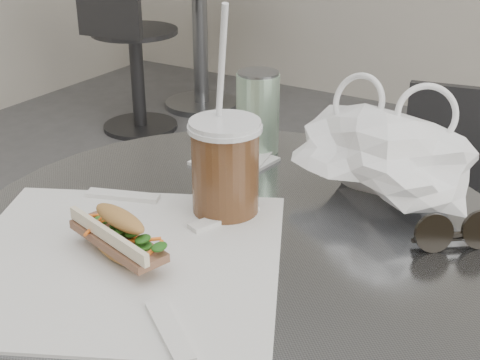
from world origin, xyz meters
The scene contains 10 objects.
bg_table centered at (-1.60, 2.40, 0.47)m, with size 0.70×0.70×0.74m.
chair_far centered at (0.12, 0.99, 0.32)m, with size 0.38×0.40×0.71m.
bg_chair centered at (-1.66, 1.91, 0.35)m, with size 0.41×0.43×0.78m.
sandwich_paper centered at (-0.08, 0.05, 0.74)m, with size 0.39×0.37×0.00m, color white.
banh_mi centered at (-0.08, 0.05, 0.77)m, with size 0.20×0.12×0.06m.
iced_coffee centered at (-0.04, 0.23, 0.81)m, with size 0.10×0.10×0.30m.
sunglasses centered at (0.27, 0.30, 0.76)m, with size 0.10×0.09×0.05m.
plastic_bag centered at (0.13, 0.40, 0.80)m, with size 0.25×0.19×0.13m, color white, non-canonical shape.
napkin_stack centered at (-0.12, 0.39, 0.74)m, with size 0.12×0.12×0.01m.
drink_can centered at (-0.12, 0.45, 0.81)m, with size 0.07×0.07×0.14m.
Camera 1 is at (0.42, -0.48, 1.18)m, focal length 50.00 mm.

